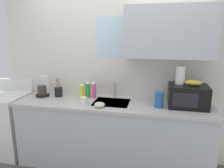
% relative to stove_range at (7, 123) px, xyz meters
% --- Properties ---
extents(kitchen_wall_assembly, '(3.30, 0.42, 2.50)m').
position_rel_stove_range_xyz_m(kitchen_wall_assembly, '(1.75, 0.30, 0.90)').
color(kitchen_wall_assembly, silver).
rests_on(kitchen_wall_assembly, ground).
extents(counter_unit, '(2.53, 0.63, 0.90)m').
position_rel_stove_range_xyz_m(counter_unit, '(1.61, -0.00, -0.00)').
color(counter_unit, '#B2B7BC').
rests_on(counter_unit, ground).
extents(sink_faucet, '(0.03, 0.03, 0.22)m').
position_rel_stove_range_xyz_m(sink_faucet, '(1.60, 0.24, 0.55)').
color(sink_faucet, '#B2B5BA').
rests_on(sink_faucet, counter_unit).
extents(stove_range, '(0.60, 0.60, 1.08)m').
position_rel_stove_range_xyz_m(stove_range, '(0.00, 0.00, 0.00)').
color(stove_range, white).
rests_on(stove_range, ground).
extents(microwave, '(0.46, 0.35, 0.27)m').
position_rel_stove_range_xyz_m(microwave, '(2.54, 0.04, 0.58)').
color(microwave, black).
rests_on(microwave, counter_unit).
extents(banana_bunch, '(0.20, 0.11, 0.07)m').
position_rel_stove_range_xyz_m(banana_bunch, '(2.59, 0.05, 0.75)').
color(banana_bunch, gold).
rests_on(banana_bunch, microwave).
extents(paper_towel_roll, '(0.11, 0.11, 0.22)m').
position_rel_stove_range_xyz_m(paper_towel_roll, '(2.44, 0.10, 0.82)').
color(paper_towel_roll, white).
rests_on(paper_towel_roll, microwave).
extents(coffee_maker, '(0.19, 0.21, 0.28)m').
position_rel_stove_range_xyz_m(coffee_maker, '(0.58, 0.10, 0.55)').
color(coffee_maker, black).
rests_on(coffee_maker, counter_unit).
extents(dish_soap_bottle_pink, '(0.07, 0.07, 0.24)m').
position_rel_stove_range_xyz_m(dish_soap_bottle_pink, '(1.32, 0.14, 0.55)').
color(dish_soap_bottle_pink, '#E55999').
rests_on(dish_soap_bottle_pink, counter_unit).
extents(dish_soap_bottle_green, '(0.07, 0.07, 0.23)m').
position_rel_stove_range_xyz_m(dish_soap_bottle_green, '(1.22, 0.18, 0.55)').
color(dish_soap_bottle_green, green).
rests_on(dish_soap_bottle_green, counter_unit).
extents(dish_soap_bottle_yellow, '(0.06, 0.06, 0.21)m').
position_rel_stove_range_xyz_m(dish_soap_bottle_yellow, '(1.15, 0.14, 0.54)').
color(dish_soap_bottle_yellow, yellow).
rests_on(dish_soap_bottle_yellow, counter_unit).
extents(cereal_canister, '(0.10, 0.10, 0.19)m').
position_rel_stove_range_xyz_m(cereal_canister, '(2.20, -0.05, 0.54)').
color(cereal_canister, '#2659A5').
rests_on(cereal_canister, counter_unit).
extents(mug_white, '(0.08, 0.08, 0.09)m').
position_rel_stove_range_xyz_m(mug_white, '(1.28, -0.14, 0.49)').
color(mug_white, white).
rests_on(mug_white, counter_unit).
extents(utensil_crock, '(0.11, 0.11, 0.27)m').
position_rel_stove_range_xyz_m(utensil_crock, '(0.81, 0.12, 0.51)').
color(utensil_crock, black).
rests_on(utensil_crock, counter_unit).
extents(small_bowl, '(0.13, 0.13, 0.06)m').
position_rel_stove_range_xyz_m(small_bowl, '(1.50, -0.20, 0.47)').
color(small_bowl, beige).
rests_on(small_bowl, counter_unit).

